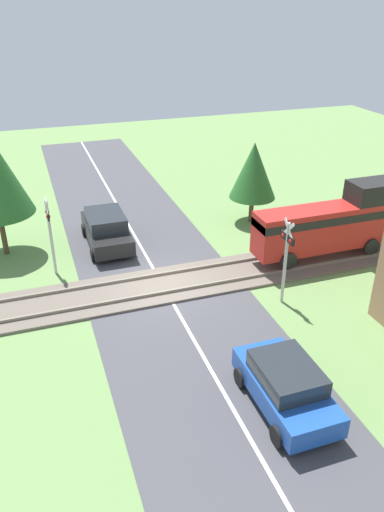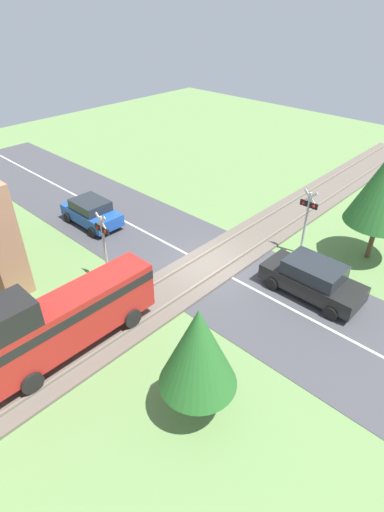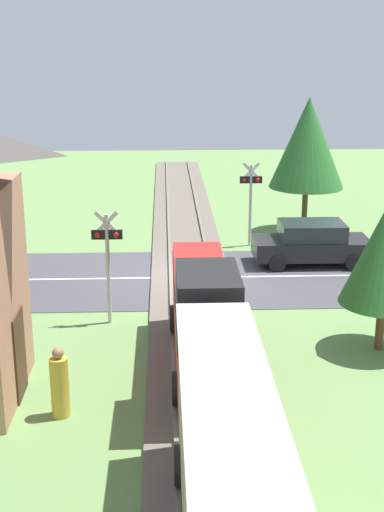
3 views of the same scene
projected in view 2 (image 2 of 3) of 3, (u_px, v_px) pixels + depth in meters
name	position (u px, v px, depth m)	size (l,w,h in m)	color
ground_plane	(210.00, 266.00, 19.31)	(60.00, 60.00, 0.00)	#66894C
road_surface	(210.00, 266.00, 19.31)	(48.00, 6.40, 0.02)	#424247
track_bed	(210.00, 265.00, 19.27)	(2.80, 48.00, 0.24)	#665B51
car_near_crossing	(312.00, 278.00, 17.10)	(4.32, 1.98, 1.63)	black
car_far_side	(91.00, 212.00, 22.33)	(3.70, 1.88, 1.50)	#1E4CA8
crossing_signal_west_approach	(307.00, 215.00, 19.06)	(0.90, 0.18, 3.45)	#B7B7B7
crossing_signal_east_approach	(104.00, 240.00, 17.12)	(0.90, 0.18, 3.45)	#B7B7B7
tree_roadside_hedge	(198.00, 348.00, 11.20)	(2.37, 2.37, 4.19)	brown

